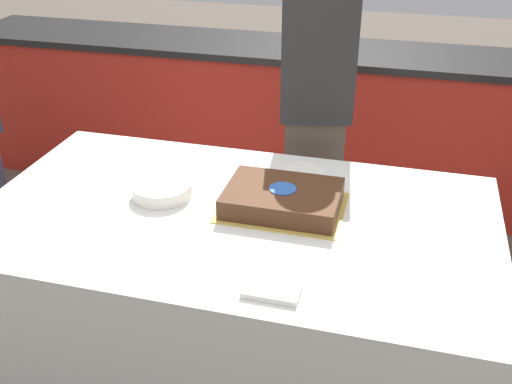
% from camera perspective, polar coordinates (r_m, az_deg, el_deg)
% --- Properties ---
extents(ground_plane, '(14.00, 14.00, 0.00)m').
position_cam_1_polar(ground_plane, '(2.65, -1.73, -15.82)').
color(ground_plane, brown).
extents(back_counter, '(4.40, 0.58, 0.92)m').
position_cam_1_polar(back_counter, '(3.73, 5.23, 6.73)').
color(back_counter, '#A82319').
rests_on(back_counter, ground_plane).
extents(dining_table, '(1.89, 1.08, 0.74)m').
position_cam_1_polar(dining_table, '(2.40, -1.87, -9.58)').
color(dining_table, silver).
rests_on(dining_table, ground_plane).
extents(cake, '(0.46, 0.34, 0.08)m').
position_cam_1_polar(cake, '(2.20, 2.54, -0.65)').
color(cake, gold).
rests_on(cake, dining_table).
extents(plate_stack, '(0.23, 0.23, 0.05)m').
position_cam_1_polar(plate_stack, '(2.32, -8.94, 0.22)').
color(plate_stack, white).
rests_on(plate_stack, dining_table).
extents(side_plate_near_cake, '(0.17, 0.17, 0.00)m').
position_cam_1_polar(side_plate_near_cake, '(2.49, 4.56, 1.95)').
color(side_plate_near_cake, white).
rests_on(side_plate_near_cake, dining_table).
extents(utensil_pile, '(0.17, 0.11, 0.02)m').
position_cam_1_polar(utensil_pile, '(1.81, 1.51, -9.27)').
color(utensil_pile, white).
rests_on(utensil_pile, dining_table).
extents(person_cutting_cake, '(0.36, 0.26, 1.66)m').
position_cam_1_polar(person_cutting_cake, '(2.76, 5.71, 8.10)').
color(person_cutting_cake, '#4C4238').
rests_on(person_cutting_cake, ground_plane).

